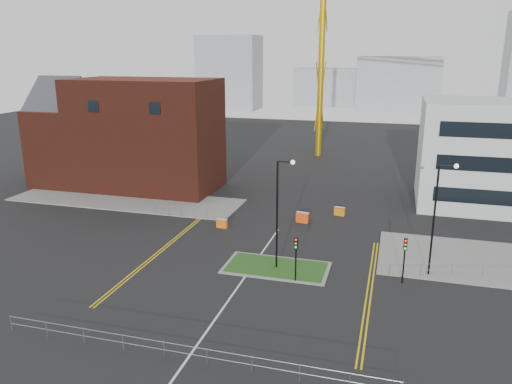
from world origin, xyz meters
TOP-DOWN VIEW (x-y plane):
  - ground at (0.00, 0.00)m, footprint 200.00×200.00m
  - pavement_left at (-20.00, 22.00)m, footprint 28.00×8.00m
  - island_kerb at (2.00, 8.00)m, footprint 8.60×4.60m
  - grass_island at (2.00, 8.00)m, footprint 8.00×4.00m
  - brick_building at (-22.97, 28.00)m, footprint 24.20×10.07m
  - streetlamp_island at (2.22, 8.00)m, footprint 1.46×0.36m
  - streetlamp_right_near at (14.22, 10.00)m, footprint 1.46×0.36m
  - traffic_light_island at (4.00, 5.98)m, footprint 0.28×0.33m
  - traffic_light_right at (12.00, 7.98)m, footprint 0.28×0.33m
  - railing_front at (0.00, -6.00)m, footprint 24.05×0.05m
  - railing_left at (-11.00, 18.00)m, footprint 6.05×0.05m
  - centre_line at (0.00, 2.00)m, footprint 0.15×30.00m
  - yellow_left_a at (-9.00, 10.00)m, footprint 0.12×24.00m
  - yellow_left_b at (-8.70, 10.00)m, footprint 0.12×24.00m
  - yellow_right_a at (9.50, 6.00)m, footprint 0.12×20.00m
  - yellow_right_b at (9.80, 6.00)m, footprint 0.12×20.00m
  - skyline_a at (-40.00, 120.00)m, footprint 18.00×12.00m
  - skyline_b at (10.00, 130.00)m, footprint 24.00×12.00m
  - skyline_d at (-8.00, 140.00)m, footprint 30.00×12.00m
  - barrier_left at (-5.61, 16.00)m, footprint 1.14×0.48m
  - barrier_mid at (1.94, 19.83)m, footprint 1.38×0.66m
  - barrier_right at (5.39, 23.22)m, footprint 1.18×0.58m

SIDE VIEW (x-z plane):
  - ground at x=0.00m, z-range 0.00..0.00m
  - centre_line at x=0.00m, z-range 0.00..0.01m
  - yellow_left_a at x=-9.00m, z-range 0.00..0.01m
  - yellow_left_b at x=-8.70m, z-range 0.00..0.01m
  - yellow_right_a at x=9.50m, z-range 0.00..0.01m
  - yellow_right_b at x=9.80m, z-range 0.00..0.01m
  - island_kerb at x=2.00m, z-range 0.00..0.08m
  - pavement_left at x=-20.00m, z-range 0.00..0.12m
  - grass_island at x=2.00m, z-range 0.00..0.12m
  - barrier_left at x=-5.61m, z-range 0.04..0.97m
  - barrier_right at x=5.39m, z-range 0.04..1.00m
  - barrier_mid at x=1.94m, z-range 0.05..1.16m
  - railing_left at x=-11.00m, z-range 0.19..1.29m
  - railing_front at x=0.00m, z-range 0.23..1.33m
  - traffic_light_island at x=4.00m, z-range 0.74..4.39m
  - traffic_light_right at x=12.00m, z-range 0.74..4.39m
  - streetlamp_island at x=2.22m, z-range 0.82..10.00m
  - streetlamp_right_near at x=14.22m, z-range 0.82..10.00m
  - skyline_d at x=-8.00m, z-range 0.00..12.00m
  - brick_building at x=-22.97m, z-range -0.27..13.97m
  - skyline_b at x=10.00m, z-range 0.00..16.00m
  - skyline_a at x=-40.00m, z-range 0.00..22.00m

